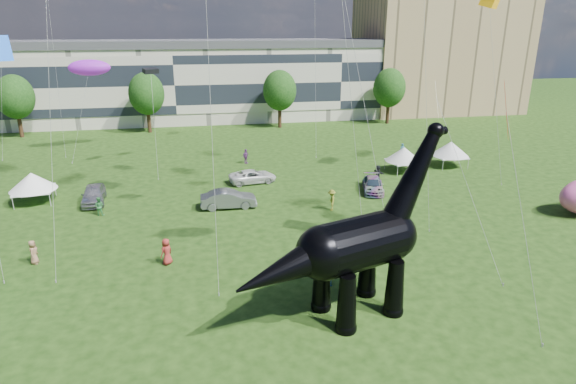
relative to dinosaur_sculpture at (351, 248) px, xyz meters
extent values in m
plane|color=#16330C|center=(-3.03, -0.89, -4.08)|extent=(220.00, 220.00, 0.00)
cube|color=beige|center=(-11.03, 61.11, 1.92)|extent=(78.00, 11.00, 12.00)
cube|color=tan|center=(36.97, 64.11, 6.92)|extent=(28.00, 18.00, 22.00)
cylinder|color=#382314|center=(-33.03, 52.11, -2.48)|extent=(0.56, 0.56, 3.20)
ellipsoid|color=#14380F|center=(-33.03, 52.11, 2.24)|extent=(5.20, 5.20, 6.24)
cylinder|color=#382314|center=(-15.03, 52.11, -2.48)|extent=(0.56, 0.56, 3.20)
ellipsoid|color=#14380F|center=(-15.03, 52.11, 2.24)|extent=(5.20, 5.20, 6.24)
cylinder|color=#382314|center=(4.97, 52.11, -2.48)|extent=(0.56, 0.56, 3.20)
ellipsoid|color=#14380F|center=(4.97, 52.11, 2.24)|extent=(5.20, 5.20, 6.24)
cylinder|color=#382314|center=(22.97, 52.11, -2.48)|extent=(0.56, 0.56, 3.20)
ellipsoid|color=#14380F|center=(22.97, 52.11, 2.24)|extent=(5.20, 5.20, 6.24)
cone|color=black|center=(-0.61, -1.48, -2.44)|extent=(1.44, 1.44, 3.28)
sphere|color=black|center=(-0.61, -1.48, -3.89)|extent=(1.20, 1.20, 1.20)
cone|color=black|center=(-1.39, 0.80, -2.44)|extent=(1.44, 1.44, 3.28)
sphere|color=black|center=(-1.39, 0.80, -3.89)|extent=(1.20, 1.20, 1.20)
cone|color=black|center=(2.50, -0.42, -2.44)|extent=(1.44, 1.44, 3.28)
sphere|color=black|center=(2.50, -0.42, -3.89)|extent=(1.20, 1.20, 1.20)
cone|color=black|center=(1.71, 1.86, -2.44)|extent=(1.44, 1.44, 3.28)
sphere|color=black|center=(1.71, 1.86, -3.89)|extent=(1.20, 1.20, 1.20)
cylinder|color=black|center=(0.45, 0.15, 0.18)|extent=(5.31, 4.29, 2.96)
sphere|color=black|center=(-1.73, -0.59, 0.18)|extent=(2.96, 2.96, 2.96)
sphere|color=black|center=(2.62, 0.90, 0.18)|extent=(2.85, 2.85, 2.85)
cone|color=black|center=(3.89, 1.33, 3.35)|extent=(4.43, 2.89, 5.80)
sphere|color=black|center=(5.15, 1.77, 5.87)|extent=(0.92, 0.92, 0.92)
cylinder|color=black|center=(5.46, 1.87, 5.81)|extent=(0.88, 0.70, 0.48)
cone|color=black|center=(-3.86, -1.33, -0.18)|extent=(6.22, 4.05, 3.21)
imported|color=#AEAEB2|center=(-17.52, 21.49, -3.27)|extent=(2.33, 4.94, 1.63)
imported|color=slate|center=(-5.49, 17.99, -3.27)|extent=(4.96, 1.77, 1.63)
imported|color=silver|center=(-2.54, 24.76, -3.41)|extent=(5.13, 2.96, 1.35)
imported|color=#595960|center=(8.69, 19.82, -3.41)|extent=(3.05, 4.98, 1.35)
cube|color=silver|center=(14.33, 25.71, -2.94)|extent=(3.45, 3.45, 0.13)
cone|color=silver|center=(14.33, 25.71, -2.10)|extent=(4.37, 4.37, 1.56)
cylinder|color=#999999|center=(13.03, 24.10, -3.51)|extent=(0.06, 0.06, 1.15)
cylinder|color=#999999|center=(15.94, 24.42, -3.51)|extent=(0.06, 0.06, 1.15)
cylinder|color=#999999|center=(12.72, 27.01, -3.51)|extent=(0.06, 0.06, 1.15)
cylinder|color=#999999|center=(15.62, 27.32, -3.51)|extent=(0.06, 0.06, 1.15)
cube|color=silver|center=(20.45, 26.74, -2.88)|extent=(3.34, 3.34, 0.13)
cone|color=silver|center=(20.45, 26.74, -2.01)|extent=(4.24, 4.24, 1.64)
cylinder|color=#999999|center=(18.88, 25.25, -3.48)|extent=(0.07, 0.07, 1.20)
cylinder|color=#999999|center=(21.94, 25.18, -3.48)|extent=(0.07, 0.07, 1.20)
cylinder|color=#999999|center=(18.95, 28.30, -3.48)|extent=(0.07, 0.07, 1.20)
cylinder|color=#999999|center=(22.01, 28.23, -3.48)|extent=(0.07, 0.07, 1.20)
cube|color=white|center=(-22.87, 22.64, -2.90)|extent=(3.53, 3.53, 0.13)
cone|color=white|center=(-22.87, 22.64, -2.04)|extent=(4.47, 4.47, 1.61)
cylinder|color=#999999|center=(-24.22, 20.99, -3.49)|extent=(0.06, 0.06, 1.18)
cylinder|color=#999999|center=(-21.22, 21.30, -3.49)|extent=(0.06, 0.06, 1.18)
cylinder|color=#999999|center=(-24.52, 23.98, -3.49)|extent=(0.06, 0.06, 1.18)
cylinder|color=#999999|center=(-21.53, 24.29, -3.49)|extent=(0.06, 0.06, 1.18)
imported|color=black|center=(10.35, 22.94, -3.23)|extent=(0.97, 1.67, 1.71)
imported|color=#9C6C4E|center=(-19.28, 9.77, -3.23)|extent=(0.58, 0.86, 1.71)
imported|color=olive|center=(3.35, 15.72, -3.14)|extent=(0.90, 1.32, 1.89)
imported|color=#368843|center=(-16.49, 18.22, -3.26)|extent=(0.90, 0.76, 1.65)
imported|color=#295B97|center=(-0.13, 3.31, -3.28)|extent=(0.48, 0.64, 1.60)
imported|color=#9F2B27|center=(-10.35, 8.01, -3.15)|extent=(1.07, 1.07, 1.87)
imported|color=teal|center=(16.62, 31.21, -3.19)|extent=(0.66, 0.43, 1.80)
imported|color=#763980|center=(-2.51, 32.14, -3.21)|extent=(1.02, 1.03, 1.74)
cube|color=#FEA80D|center=(20.48, 22.77, 13.41)|extent=(3.02, 3.17, 1.21)
plane|color=blue|center=(-29.98, 41.52, 8.76)|extent=(3.08, 2.30, 2.91)
cube|color=black|center=(-12.44, 32.64, 6.67)|extent=(1.80, 1.56, 0.65)
ellipsoid|color=purple|center=(-20.34, 41.02, 6.45)|extent=(5.03, 5.09, 1.93)
plane|color=red|center=(7.50, -0.77, 7.37)|extent=(2.03, 2.73, 2.83)
plane|color=silver|center=(7.97, 7.39, 6.72)|extent=(1.50, 2.39, 2.40)
camera|label=1|loc=(-7.67, -22.40, 11.40)|focal=30.00mm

